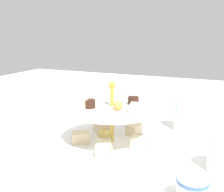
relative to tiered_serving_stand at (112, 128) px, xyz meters
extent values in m
plane|color=white|center=(0.00, 0.00, -0.05)|extent=(2.40, 2.40, 0.00)
cylinder|color=white|center=(0.00, 0.00, -0.04)|extent=(0.30, 0.30, 0.01)
cylinder|color=white|center=(0.00, 0.00, 0.06)|extent=(0.24, 0.24, 0.01)
cylinder|color=gold|center=(0.00, 0.00, 0.04)|extent=(0.01, 0.01, 0.17)
sphere|color=gold|center=(0.00, 0.00, 0.12)|extent=(0.02, 0.02, 0.02)
cube|color=beige|center=(-0.09, 0.01, -0.02)|extent=(0.05, 0.04, 0.03)
cube|color=beige|center=(-0.04, -0.08, -0.02)|extent=(0.04, 0.05, 0.03)
cube|color=beige|center=(0.06, -0.06, -0.02)|extent=(0.06, 0.06, 0.03)
cube|color=beige|center=(0.08, 0.04, -0.02)|extent=(0.06, 0.05, 0.03)
cube|color=beige|center=(-0.01, 0.08, -0.02)|extent=(0.04, 0.05, 0.03)
cylinder|color=#E5C660|center=(0.04, -0.03, -0.03)|extent=(0.04, 0.04, 0.01)
cylinder|color=#381E14|center=(0.05, 0.04, 0.07)|extent=(0.03, 0.03, 0.02)
cylinder|color=#381E14|center=(-0.05, -0.04, 0.07)|extent=(0.03, 0.03, 0.02)
cube|color=beige|center=(0.07, 0.05, 0.08)|extent=(0.03, 0.03, 0.02)
cube|color=beige|center=(-0.08, 0.03, 0.08)|extent=(0.03, 0.03, 0.02)
cube|color=beige|center=(0.01, -0.08, 0.08)|extent=(0.03, 0.03, 0.02)
sphere|color=gold|center=(-0.03, 0.03, 0.08)|extent=(0.02, 0.02, 0.02)
cylinder|color=silver|center=(0.24, 0.16, 0.02)|extent=(0.07, 0.07, 0.14)
cylinder|color=silver|center=(-0.28, 0.03, -0.01)|extent=(0.06, 0.06, 0.07)
cylinder|color=white|center=(-0.24, 0.18, -0.02)|extent=(0.06, 0.06, 0.04)
cylinder|color=#4772B2|center=(-0.24, 0.18, 0.00)|extent=(0.06, 0.06, 0.01)
cube|color=silver|center=(0.23, -0.24, -0.05)|extent=(0.14, 0.12, 0.00)
cylinder|color=silver|center=(-0.16, -0.20, 0.00)|extent=(0.06, 0.06, 0.10)
camera|label=1|loc=(-0.27, 0.63, 0.26)|focal=42.58mm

